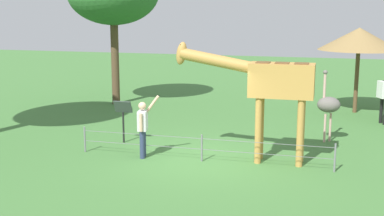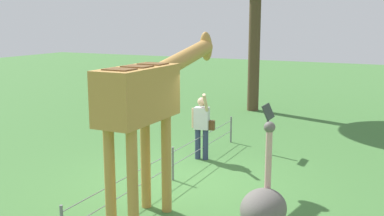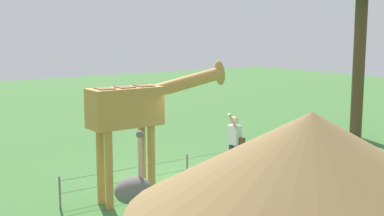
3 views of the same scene
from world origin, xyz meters
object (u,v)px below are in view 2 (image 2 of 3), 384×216
giraffe (148,98)px  visitor (202,124)px  ostrich (264,209)px  info_sign (268,119)px

giraffe → visitor: (3.40, 0.53, -1.23)m
ostrich → info_sign: (6.09, 1.76, -0.23)m
visitor → ostrich: ostrich is taller
giraffe → ostrich: (-1.54, -2.58, -0.96)m
giraffe → info_sign: bearing=-10.1°
giraffe → visitor: size_ratio=2.17×
ostrich → info_sign: bearing=16.1°
info_sign → giraffe: bearing=169.9°
giraffe → ostrich: 3.15m
visitor → info_sign: bearing=-49.3°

